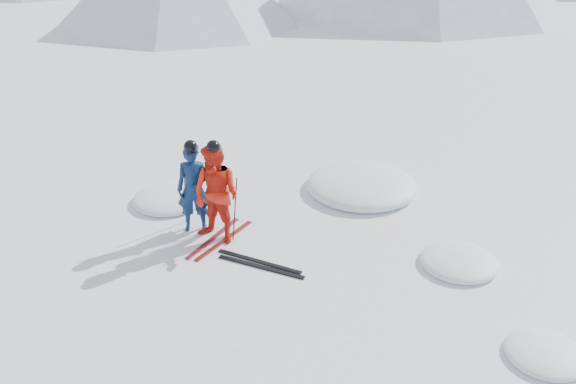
% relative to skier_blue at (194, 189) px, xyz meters
% --- Properties ---
extents(ground, '(160.00, 160.00, 0.00)m').
position_rel_skier_blue_xyz_m(ground, '(3.23, -0.33, -0.90)').
color(ground, white).
rests_on(ground, ground).
extents(skier_blue, '(0.77, 0.66, 1.80)m').
position_rel_skier_blue_xyz_m(skier_blue, '(0.00, 0.00, 0.00)').
color(skier_blue, '#0D224F').
rests_on(skier_blue, ground).
extents(skier_red, '(1.05, 0.88, 1.96)m').
position_rel_skier_blue_xyz_m(skier_red, '(0.60, -0.21, 0.08)').
color(skier_red, red).
rests_on(skier_red, ground).
extents(pole_blue_left, '(0.12, 0.08, 1.20)m').
position_rel_skier_blue_xyz_m(pole_blue_left, '(-0.30, 0.15, -0.30)').
color(pole_blue_left, black).
rests_on(pole_blue_left, ground).
extents(pole_blue_right, '(0.12, 0.07, 1.20)m').
position_rel_skier_blue_xyz_m(pole_blue_right, '(0.25, 0.25, -0.30)').
color(pole_blue_right, black).
rests_on(pole_blue_right, ground).
extents(pole_red_left, '(0.13, 0.10, 1.31)m').
position_rel_skier_blue_xyz_m(pole_red_left, '(0.30, 0.04, -0.24)').
color(pole_red_left, black).
rests_on(pole_red_left, ground).
extents(pole_red_right, '(0.13, 0.09, 1.31)m').
position_rel_skier_blue_xyz_m(pole_red_right, '(0.90, -0.06, -0.24)').
color(pole_red_right, black).
rests_on(pole_red_right, ground).
extents(ski_worn_left, '(0.28, 1.70, 0.03)m').
position_rel_skier_blue_xyz_m(ski_worn_left, '(0.48, -0.21, -0.88)').
color(ski_worn_left, black).
rests_on(ski_worn_left, ground).
extents(ski_worn_right, '(0.40, 1.69, 0.03)m').
position_rel_skier_blue_xyz_m(ski_worn_right, '(0.72, -0.21, -0.88)').
color(ski_worn_right, black).
rests_on(ski_worn_right, ground).
extents(ski_loose_a, '(1.70, 0.23, 0.03)m').
position_rel_skier_blue_xyz_m(ski_loose_a, '(1.65, -0.64, -0.88)').
color(ski_loose_a, black).
rests_on(ski_loose_a, ground).
extents(ski_loose_b, '(1.70, 0.17, 0.03)m').
position_rel_skier_blue_xyz_m(ski_loose_b, '(1.75, -0.79, -0.88)').
color(ski_loose_b, black).
rests_on(ski_loose_b, ground).
extents(snow_lumps, '(9.03, 6.10, 0.55)m').
position_rel_skier_blue_xyz_m(snow_lumps, '(2.56, 2.01, -0.90)').
color(snow_lumps, white).
rests_on(snow_lumps, ground).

